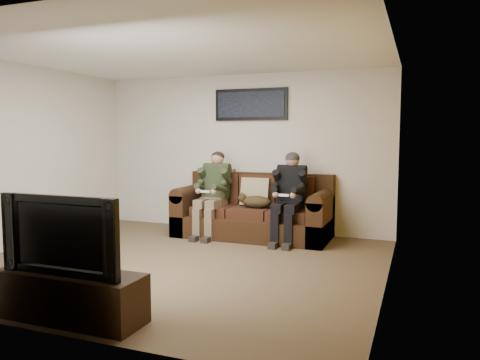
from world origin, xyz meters
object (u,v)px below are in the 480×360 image
at_px(sofa, 254,213).
at_px(framed_poster, 251,105).
at_px(person_right, 289,191).
at_px(television, 69,233).
at_px(cat, 255,201).
at_px(person_left, 213,188).
at_px(tv_stand, 71,296).

distance_m(sofa, framed_poster, 1.78).
height_order(person_right, television, person_right).
xyz_separation_m(sofa, television, (-0.36, -3.79, 0.39)).
distance_m(sofa, cat, 0.29).
bearing_deg(cat, person_left, -179.10).
bearing_deg(person_right, person_left, -179.98).
xyz_separation_m(person_left, framed_poster, (0.42, 0.58, 1.34)).
height_order(cat, television, television).
bearing_deg(tv_stand, person_left, 94.38).
bearing_deg(cat, person_right, -1.12).
height_order(person_left, framed_poster, framed_poster).
height_order(sofa, cat, sofa).
xyz_separation_m(sofa, person_right, (0.62, -0.20, 0.39)).
relative_size(cat, tv_stand, 0.49).
relative_size(person_right, tv_stand, 1.00).
bearing_deg(television, person_left, 94.38).
relative_size(person_right, framed_poster, 1.08).
bearing_deg(tv_stand, person_right, 74.89).
bearing_deg(television, person_right, 74.89).
xyz_separation_m(tv_stand, television, (0.00, 0.00, 0.55)).
height_order(person_left, television, person_left).
distance_m(person_left, television, 3.59).
relative_size(sofa, tv_stand, 1.79).
relative_size(person_right, cat, 2.04).
distance_m(person_right, television, 3.72).
bearing_deg(cat, television, -96.90).
relative_size(person_left, tv_stand, 1.00).
relative_size(person_left, cat, 2.03).
bearing_deg(sofa, framed_poster, 117.75).
bearing_deg(framed_poster, tv_stand, -92.15).
relative_size(framed_poster, tv_stand, 0.93).
bearing_deg(sofa, television, -95.38).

